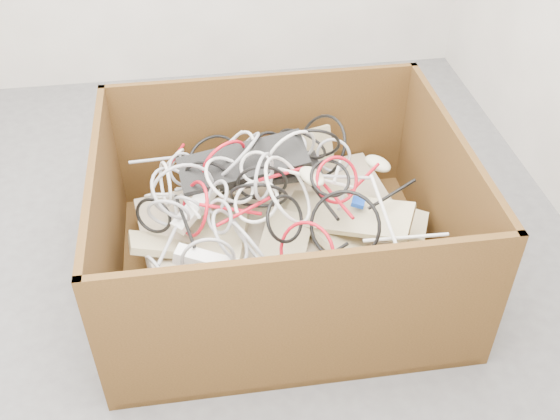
{
  "coord_description": "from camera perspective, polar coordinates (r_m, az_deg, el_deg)",
  "views": [
    {
      "loc": [
        0.02,
        -1.85,
        1.79
      ],
      "look_at": [
        0.28,
        -0.1,
        0.3
      ],
      "focal_mm": 41.83,
      "sensor_mm": 36.0,
      "label": 1
    }
  ],
  "objects": [
    {
      "name": "ground",
      "position": [
        2.57,
        -6.51,
        -4.33
      ],
      "size": [
        3.0,
        3.0,
        0.0
      ],
      "primitive_type": "plane",
      "color": "#4D4D4F",
      "rests_on": "ground"
    },
    {
      "name": "vga_plug",
      "position": [
        2.3,
        6.84,
        0.67
      ],
      "size": [
        0.06,
        0.06,
        0.03
      ],
      "primitive_type": "cube",
      "rotation": [
        0.09,
        0.14,
        -0.39
      ],
      "color": "#0C3ABA",
      "rests_on": "keyboard_pile"
    },
    {
      "name": "keyboard_pile",
      "position": [
        2.34,
        -0.05,
        -0.37
      ],
      "size": [
        1.12,
        0.84,
        0.4
      ],
      "color": "tan",
      "rests_on": "cardboard_box"
    },
    {
      "name": "cardboard_box",
      "position": [
        2.4,
        -0.34,
        -3.18
      ],
      "size": [
        1.24,
        1.03,
        0.59
      ],
      "color": "#39250E",
      "rests_on": "ground"
    },
    {
      "name": "power_strip_left",
      "position": [
        2.27,
        -6.94,
        0.82
      ],
      "size": [
        0.22,
        0.24,
        0.11
      ],
      "primitive_type": "cube",
      "rotation": [
        0.14,
        -0.26,
        0.83
      ],
      "color": "white",
      "rests_on": "keyboard_pile"
    },
    {
      "name": "mice_scatter",
      "position": [
        2.27,
        -0.44,
        1.35
      ],
      "size": [
        0.81,
        0.54,
        0.19
      ],
      "color": "beige",
      "rests_on": "keyboard_pile"
    },
    {
      "name": "power_strip_right",
      "position": [
        2.06,
        -5.22,
        -4.85
      ],
      "size": [
        0.3,
        0.16,
        0.1
      ],
      "primitive_type": "cube",
      "rotation": [
        -0.1,
        0.17,
        -0.35
      ],
      "color": "white",
      "rests_on": "keyboard_pile"
    },
    {
      "name": "cable_tangle",
      "position": [
        2.26,
        -2.64,
        2.19
      ],
      "size": [
        1.05,
        0.83,
        0.41
      ],
      "color": "silver",
      "rests_on": "keyboard_pile"
    }
  ]
}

